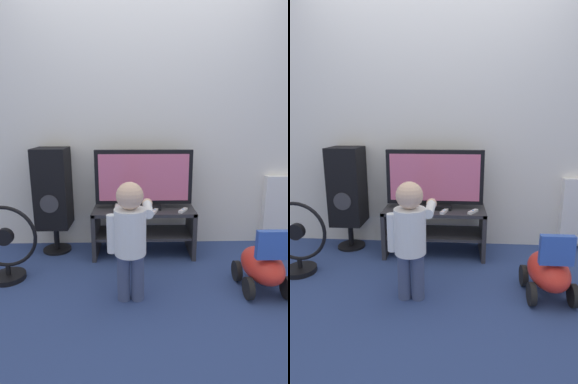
# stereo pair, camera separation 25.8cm
# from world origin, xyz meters

# --- Properties ---
(ground_plane) EXTENTS (16.00, 16.00, 0.00)m
(ground_plane) POSITION_xyz_m (0.00, 0.00, 0.00)
(ground_plane) COLOR navy
(wall_back) EXTENTS (10.00, 0.06, 2.60)m
(wall_back) POSITION_xyz_m (0.00, 0.48, 1.30)
(wall_back) COLOR silver
(wall_back) RESTS_ON ground_plane
(tv_stand) EXTENTS (0.92, 0.40, 0.44)m
(tv_stand) POSITION_xyz_m (0.00, 0.20, 0.29)
(tv_stand) COLOR #2D2D33
(tv_stand) RESTS_ON ground_plane
(television) EXTENTS (0.87, 0.20, 0.53)m
(television) POSITION_xyz_m (0.00, 0.22, 0.70)
(television) COLOR black
(television) RESTS_ON tv_stand
(game_console) EXTENTS (0.04, 0.18, 0.05)m
(game_console) POSITION_xyz_m (-0.24, 0.16, 0.46)
(game_console) COLOR white
(game_console) RESTS_ON tv_stand
(remote_primary) EXTENTS (0.10, 0.13, 0.03)m
(remote_primary) POSITION_xyz_m (0.34, 0.08, 0.45)
(remote_primary) COLOR white
(remote_primary) RESTS_ON tv_stand
(remote_secondary) EXTENTS (0.07, 0.13, 0.03)m
(remote_secondary) POSITION_xyz_m (0.09, 0.07, 0.45)
(remote_secondary) COLOR white
(remote_secondary) RESTS_ON tv_stand
(child) EXTENTS (0.32, 0.48, 0.84)m
(child) POSITION_xyz_m (-0.11, -0.54, 0.49)
(child) COLOR #3F4C72
(child) RESTS_ON ground_plane
(speaker_tower) EXTENTS (0.29, 0.32, 0.98)m
(speaker_tower) POSITION_xyz_m (-0.83, 0.28, 0.60)
(speaker_tower) COLOR black
(speaker_tower) RESTS_ON ground_plane
(floor_fan) EXTENTS (0.50, 0.26, 0.60)m
(floor_fan) POSITION_xyz_m (-1.08, -0.26, 0.27)
(floor_fan) COLOR black
(floor_fan) RESTS_ON ground_plane
(ride_on_toy) EXTENTS (0.31, 0.46, 0.51)m
(ride_on_toy) POSITION_xyz_m (0.85, -0.45, 0.19)
(ride_on_toy) COLOR red
(ride_on_toy) RESTS_ON ground_plane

